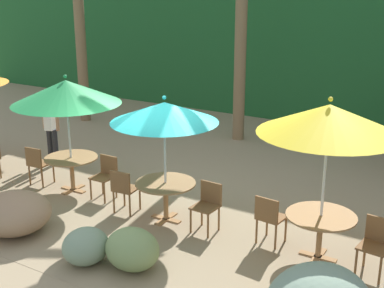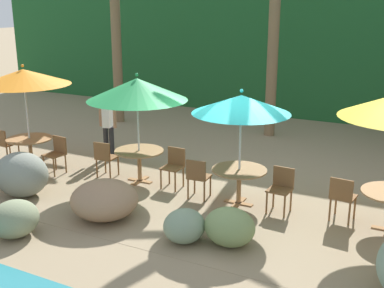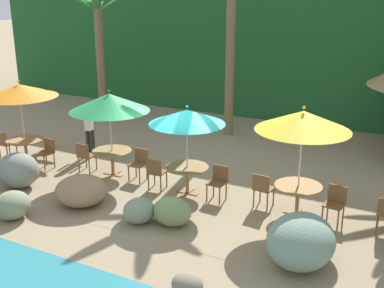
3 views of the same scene
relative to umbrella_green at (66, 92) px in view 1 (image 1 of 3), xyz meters
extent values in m
plane|color=#937F60|center=(2.21, -0.06, -2.11)|extent=(120.00, 120.00, 0.00)
cube|color=#937F60|center=(2.21, -0.06, -2.11)|extent=(18.00, 5.20, 0.01)
cube|color=#1E5628|center=(2.21, 8.94, 0.89)|extent=(28.00, 2.40, 6.00)
ellipsoid|color=gray|center=(2.27, -2.08, -1.83)|extent=(0.70, 0.75, 0.57)
ellipsoid|color=#987556|center=(0.49, -1.93, -1.75)|extent=(1.28, 1.25, 0.72)
ellipsoid|color=#7D9259|center=(3.00, -1.85, -1.78)|extent=(0.87, 0.73, 0.66)
cylinder|color=brown|center=(-1.88, -0.32, -1.89)|extent=(0.04, 0.04, 0.45)
cylinder|color=silver|center=(0.00, 0.00, -1.00)|extent=(0.04, 0.04, 2.21)
cone|color=#238E47|center=(0.00, 0.00, 0.00)|extent=(2.19, 2.19, 0.48)
sphere|color=#238E47|center=(0.00, 0.00, 0.32)|extent=(0.07, 0.07, 0.07)
cube|color=#A37547|center=(0.00, 0.00, -2.10)|extent=(0.60, 0.12, 0.03)
cube|color=#A37547|center=(0.00, 0.00, -2.10)|extent=(0.12, 0.60, 0.03)
cylinder|color=#A37547|center=(0.00, 0.00, -1.74)|extent=(0.09, 0.09, 0.71)
cylinder|color=#A37547|center=(0.00, 0.00, -1.39)|extent=(1.10, 1.10, 0.03)
cylinder|color=brown|center=(1.03, -0.19, -1.89)|extent=(0.04, 0.04, 0.45)
cylinder|color=brown|center=(0.67, -0.19, -1.89)|extent=(0.04, 0.04, 0.45)
cylinder|color=brown|center=(1.03, 0.17, -1.89)|extent=(0.04, 0.04, 0.45)
cylinder|color=brown|center=(0.67, 0.17, -1.89)|extent=(0.04, 0.04, 0.45)
cube|color=brown|center=(0.85, -0.01, -1.65)|extent=(0.42, 0.42, 0.03)
cube|color=brown|center=(0.85, 0.19, -1.45)|extent=(0.42, 0.04, 0.42)
cylinder|color=brown|center=(-1.04, 0.10, -1.89)|extent=(0.04, 0.04, 0.45)
cylinder|color=brown|center=(-0.68, 0.13, -1.89)|extent=(0.04, 0.04, 0.45)
cylinder|color=brown|center=(-1.01, -0.25, -1.89)|extent=(0.04, 0.04, 0.45)
cylinder|color=brown|center=(-0.66, -0.23, -1.89)|extent=(0.04, 0.04, 0.45)
cube|color=brown|center=(-0.85, -0.06, -1.65)|extent=(0.45, 0.45, 0.03)
cube|color=brown|center=(-0.83, -0.26, -1.45)|extent=(0.42, 0.07, 0.42)
cylinder|color=silver|center=(2.47, -0.16, -1.04)|extent=(0.04, 0.04, 2.15)
cone|color=teal|center=(2.47, -0.16, -0.06)|extent=(1.91, 1.91, 0.35)
sphere|color=teal|center=(2.47, -0.16, 0.20)|extent=(0.07, 0.07, 0.07)
cube|color=#A37547|center=(2.47, -0.16, -2.10)|extent=(0.60, 0.12, 0.03)
cube|color=#A37547|center=(2.47, -0.16, -2.10)|extent=(0.12, 0.60, 0.03)
cylinder|color=#A37547|center=(2.47, -0.16, -1.74)|extent=(0.09, 0.09, 0.71)
cylinder|color=#A37547|center=(2.47, -0.16, -1.39)|extent=(1.10, 1.10, 0.03)
cylinder|color=brown|center=(3.49, -0.39, -1.89)|extent=(0.04, 0.04, 0.45)
cylinder|color=brown|center=(3.14, -0.37, -1.89)|extent=(0.04, 0.04, 0.45)
cylinder|color=brown|center=(3.51, -0.03, -1.89)|extent=(0.04, 0.04, 0.45)
cylinder|color=brown|center=(3.15, -0.02, -1.89)|extent=(0.04, 0.04, 0.45)
cube|color=brown|center=(3.32, -0.20, -1.65)|extent=(0.44, 0.44, 0.03)
cube|color=brown|center=(3.33, 0.00, -1.45)|extent=(0.42, 0.06, 0.42)
cylinder|color=brown|center=(1.43, -0.07, -1.89)|extent=(0.04, 0.04, 0.45)
cylinder|color=brown|center=(1.79, -0.04, -1.89)|extent=(0.04, 0.04, 0.45)
cylinder|color=brown|center=(1.46, -0.43, -1.89)|extent=(0.04, 0.04, 0.45)
cylinder|color=brown|center=(1.82, -0.40, -1.89)|extent=(0.04, 0.04, 0.45)
cube|color=brown|center=(1.63, -0.24, -1.65)|extent=(0.46, 0.46, 0.03)
cube|color=brown|center=(1.64, -0.44, -1.45)|extent=(0.42, 0.07, 0.42)
cylinder|color=silver|center=(5.32, -0.05, -0.92)|extent=(0.04, 0.04, 2.38)
cone|color=yellow|center=(5.32, -0.05, 0.17)|extent=(2.13, 2.13, 0.44)
sphere|color=yellow|center=(5.32, -0.05, 0.47)|extent=(0.07, 0.07, 0.07)
cube|color=#A37547|center=(5.32, -0.05, -2.10)|extent=(0.60, 0.12, 0.03)
cube|color=#A37547|center=(5.32, -0.05, -2.10)|extent=(0.12, 0.60, 0.03)
cylinder|color=#A37547|center=(5.32, -0.05, -1.74)|extent=(0.09, 0.09, 0.71)
cylinder|color=#A37547|center=(5.32, -0.05, -1.39)|extent=(1.10, 1.10, 0.03)
cylinder|color=brown|center=(6.32, -0.35, -1.89)|extent=(0.04, 0.04, 0.45)
cylinder|color=brown|center=(5.96, -0.31, -1.89)|extent=(0.04, 0.04, 0.45)
cylinder|color=brown|center=(6.00, 0.05, -1.89)|extent=(0.04, 0.04, 0.45)
cube|color=brown|center=(6.16, -0.15, -1.65)|extent=(0.47, 0.47, 0.03)
cube|color=brown|center=(6.18, 0.05, -1.45)|extent=(0.42, 0.08, 0.42)
cylinder|color=brown|center=(4.31, 0.23, -1.89)|extent=(0.04, 0.04, 0.45)
cylinder|color=brown|center=(4.67, 0.19, -1.89)|extent=(0.04, 0.04, 0.45)
cylinder|color=brown|center=(4.28, -0.13, -1.89)|extent=(0.04, 0.04, 0.45)
cylinder|color=brown|center=(4.63, -0.16, -1.89)|extent=(0.04, 0.04, 0.45)
cube|color=brown|center=(4.47, 0.03, -1.65)|extent=(0.46, 0.46, 0.03)
cube|color=brown|center=(4.45, -0.17, -1.45)|extent=(0.42, 0.08, 0.42)
cylinder|color=brown|center=(-3.84, 4.59, 0.33)|extent=(0.32, 0.32, 4.89)
cylinder|color=brown|center=(1.29, 5.22, 1.29)|extent=(0.32, 0.32, 6.80)
cylinder|color=#232328|center=(-1.72, 1.05, -1.68)|extent=(0.13, 0.13, 0.86)
cylinder|color=#232328|center=(-1.54, 1.05, -1.68)|extent=(0.13, 0.13, 0.86)
cube|color=white|center=(-1.63, 1.05, -0.96)|extent=(0.30, 0.39, 0.58)
cylinder|color=#9E7051|center=(-1.85, 1.05, -1.01)|extent=(0.08, 0.08, 0.50)
cylinder|color=#9E7051|center=(-1.41, 1.05, -1.01)|extent=(0.08, 0.08, 0.50)
sphere|color=#9E7051|center=(-1.63, 1.05, -0.55)|extent=(0.21, 0.21, 0.21)
sphere|color=black|center=(-1.63, 1.05, -0.50)|extent=(0.18, 0.18, 0.18)
camera|label=1|loc=(7.40, -7.36, 2.07)|focal=48.31mm
camera|label=2|loc=(5.85, -8.69, 1.80)|focal=45.69mm
camera|label=3|loc=(7.91, -10.29, 2.95)|focal=45.26mm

